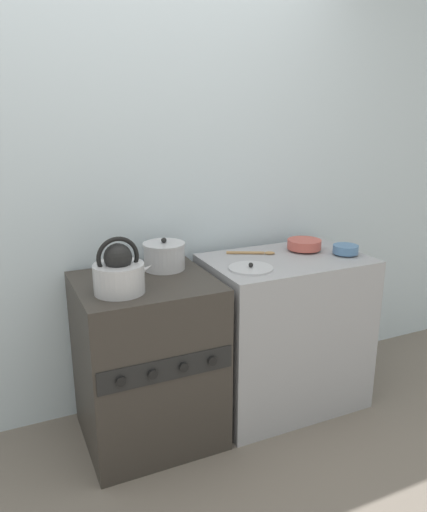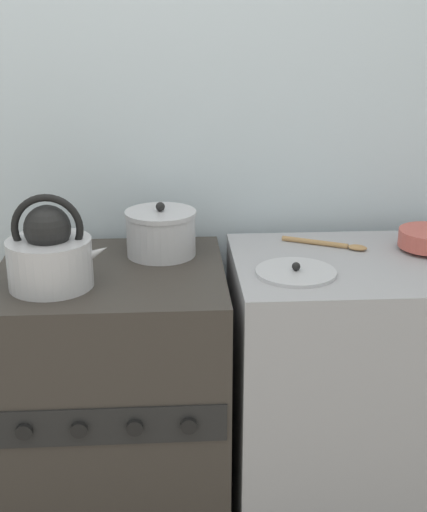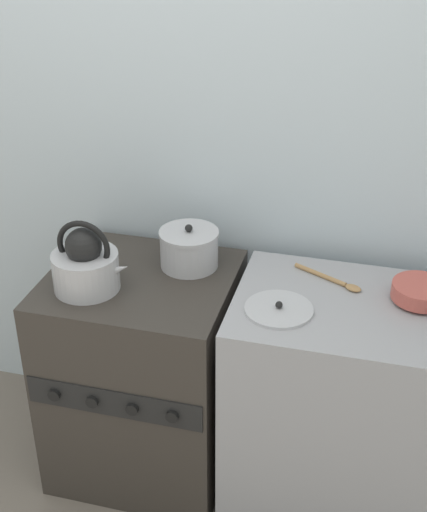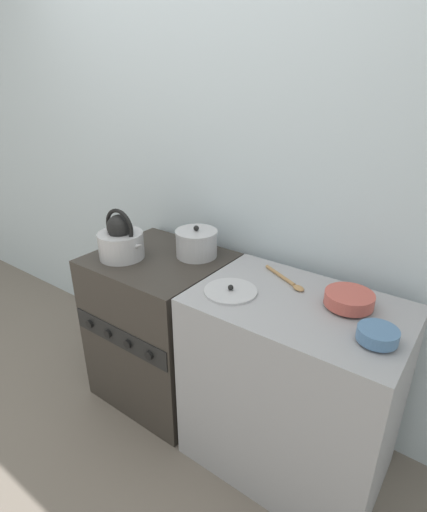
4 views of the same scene
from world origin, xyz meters
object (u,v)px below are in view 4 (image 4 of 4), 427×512
at_px(cooking_pot, 197,243).
at_px(small_ceramic_bowl, 378,335).
at_px(kettle, 121,240).
at_px(enamel_bowl, 349,299).
at_px(loose_pot_lid, 231,291).
at_px(stove, 162,327).

xyz_separation_m(cooking_pot, small_ceramic_bowl, (0.98, -0.24, -0.02)).
bearing_deg(kettle, enamel_bowl, 8.95).
height_order(kettle, enamel_bowl, kettle).
height_order(small_ceramic_bowl, loose_pot_lid, small_ceramic_bowl).
relative_size(cooking_pot, small_ceramic_bowl, 1.55).
relative_size(kettle, enamel_bowl, 1.47).
bearing_deg(loose_pot_lid, small_ceramic_bowl, 0.60).
height_order(kettle, loose_pot_lid, kettle).
xyz_separation_m(small_ceramic_bowl, loose_pot_lid, (-0.60, -0.01, -0.03)).
bearing_deg(loose_pot_lid, cooking_pot, 147.28).
bearing_deg(loose_pot_lid, kettle, -179.98).
bearing_deg(kettle, stove, 36.36).
bearing_deg(stove, kettle, -143.64).
bearing_deg(small_ceramic_bowl, loose_pot_lid, -179.40).
relative_size(enamel_bowl, small_ceramic_bowl, 1.37).
distance_m(enamel_bowl, loose_pot_lid, 0.48).
distance_m(kettle, enamel_bowl, 1.13).
bearing_deg(cooking_pot, loose_pot_lid, -32.72).
height_order(enamel_bowl, loose_pot_lid, enamel_bowl).
relative_size(stove, enamel_bowl, 4.48).
xyz_separation_m(kettle, small_ceramic_bowl, (1.27, 0.01, -0.04)).
distance_m(stove, cooking_pot, 0.54).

